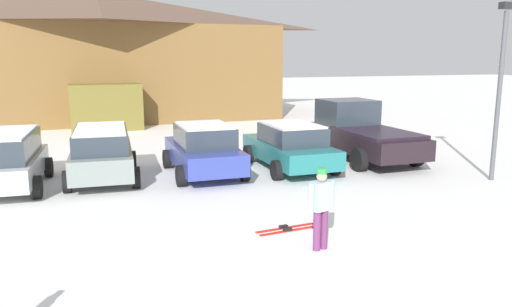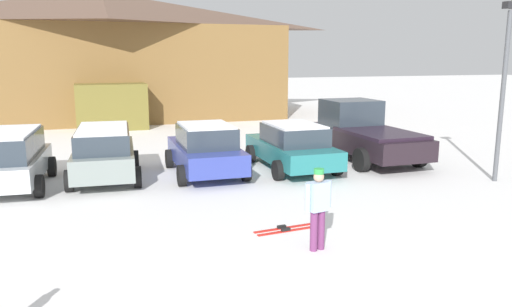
{
  "view_description": "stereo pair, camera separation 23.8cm",
  "coord_description": "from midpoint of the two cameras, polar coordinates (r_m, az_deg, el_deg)",
  "views": [
    {
      "loc": [
        -2.81,
        -4.19,
        3.81
      ],
      "look_at": [
        1.44,
        7.96,
        1.3
      ],
      "focal_mm": 35.0,
      "sensor_mm": 36.0,
      "label": 1
    },
    {
      "loc": [
        -2.58,
        -4.26,
        3.81
      ],
      "look_at": [
        1.44,
        7.96,
        1.3
      ],
      "focal_mm": 35.0,
      "sensor_mm": 36.0,
      "label": 2
    }
  ],
  "objects": [
    {
      "name": "ski_lodge",
      "position": [
        32.55,
        -16.75,
        10.7
      ],
      "size": [
        21.59,
        11.17,
        7.65
      ],
      "color": "brown",
      "rests_on": "ground"
    },
    {
      "name": "parked_silver_wagon",
      "position": [
        16.1,
        -26.12,
        -0.46
      ],
      "size": [
        2.38,
        4.24,
        1.7
      ],
      "color": "silver",
      "rests_on": "ground"
    },
    {
      "name": "parked_grey_wagon",
      "position": [
        16.21,
        -16.57,
        0.23
      ],
      "size": [
        2.32,
        4.27,
        1.66
      ],
      "color": "gray",
      "rests_on": "ground"
    },
    {
      "name": "parked_blue_hatchback",
      "position": [
        16.27,
        -5.38,
        0.5
      ],
      "size": [
        2.24,
        4.25,
        1.68
      ],
      "color": "#33419B",
      "rests_on": "ground"
    },
    {
      "name": "parked_teal_hatchback",
      "position": [
        17.04,
        4.55,
        0.87
      ],
      "size": [
        2.25,
        4.51,
        1.59
      ],
      "color": "#247577",
      "rests_on": "ground"
    },
    {
      "name": "pickup_truck",
      "position": [
        19.2,
        12.33,
        2.37
      ],
      "size": [
        2.57,
        5.71,
        2.15
      ],
      "color": "black",
      "rests_on": "ground"
    },
    {
      "name": "skier_adult_in_blue_parka",
      "position": [
        9.96,
        7.79,
        -5.8
      ],
      "size": [
        0.61,
        0.32,
        1.67
      ],
      "color": "#6C3060",
      "rests_on": "ground"
    },
    {
      "name": "pair_of_skis",
      "position": [
        11.28,
        3.95,
        -8.62
      ],
      "size": [
        1.48,
        0.43,
        0.08
      ],
      "color": "red",
      "rests_on": "ground"
    },
    {
      "name": "lamp_post",
      "position": [
        16.87,
        26.82,
        7.23
      ],
      "size": [
        0.44,
        0.24,
        5.37
      ],
      "color": "#515459",
      "rests_on": "ground"
    }
  ]
}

